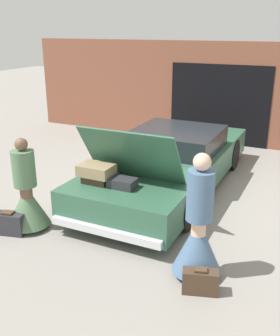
% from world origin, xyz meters
% --- Properties ---
extents(ground_plane, '(40.00, 40.00, 0.00)m').
position_xyz_m(ground_plane, '(0.00, 0.00, 0.00)').
color(ground_plane, gray).
extents(garage_wall_back, '(12.00, 0.14, 2.80)m').
position_xyz_m(garage_wall_back, '(0.00, 3.70, 1.39)').
color(garage_wall_back, brown).
rests_on(garage_wall_back, ground_plane).
extents(car, '(2.00, 5.40, 1.67)m').
position_xyz_m(car, '(-0.00, 0.01, 0.54)').
color(car, '#336047').
rests_on(car, ground_plane).
extents(person_left, '(0.69, 0.69, 1.55)m').
position_xyz_m(person_left, '(-1.45, -2.68, 0.54)').
color(person_left, brown).
rests_on(person_left, ground_plane).
extents(person_right, '(0.66, 0.66, 1.72)m').
position_xyz_m(person_right, '(1.45, -2.76, 0.61)').
color(person_right, beige).
rests_on(person_right, ground_plane).
extents(suitcase_beside_left_person, '(0.55, 0.33, 0.39)m').
position_xyz_m(suitcase_beside_left_person, '(-1.61, -2.97, 0.18)').
color(suitcase_beside_left_person, '#2D2D33').
rests_on(suitcase_beside_left_person, ground_plane).
extents(suitcase_beside_right_person, '(0.48, 0.31, 0.35)m').
position_xyz_m(suitcase_beside_right_person, '(1.61, -3.09, 0.16)').
color(suitcase_beside_right_person, '#473323').
rests_on(suitcase_beside_right_person, ground_plane).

